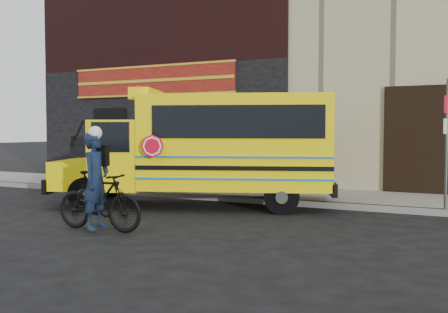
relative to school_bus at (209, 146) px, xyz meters
name	(u,v)px	position (x,y,z in m)	size (l,w,h in m)	color
ground	(207,219)	(0.73, -1.57, -1.51)	(120.00, 120.00, 0.00)	black
curb	(252,200)	(0.73, 1.03, -1.43)	(40.00, 0.20, 0.15)	gray
sidewalk	(272,194)	(0.73, 2.53, -1.43)	(40.00, 3.00, 0.15)	gray
building	(327,24)	(0.69, 8.89, 4.62)	(20.00, 10.70, 12.00)	tan
school_bus	(209,146)	(0.00, 0.00, 0.00)	(7.21, 4.35, 2.92)	black
sign_pole	(446,140)	(5.35, 1.02, 0.17)	(0.10, 0.26, 3.04)	#444C46
bicycle	(99,201)	(-0.53, -3.57, -0.94)	(0.53, 1.89, 1.13)	black
cyclist	(96,183)	(-0.54, -3.63, -0.60)	(0.67, 0.44, 1.82)	#101C31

